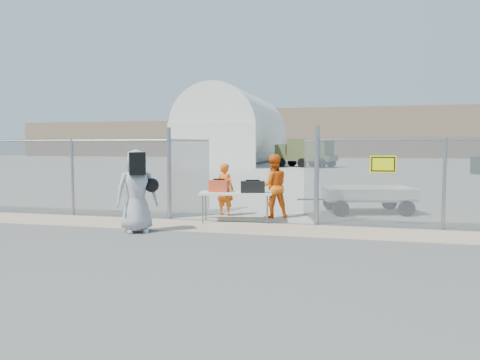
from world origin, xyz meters
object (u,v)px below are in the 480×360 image
(folding_table, at_px, (236,207))
(security_worker_left, at_px, (225,189))
(utility_trailer, at_px, (367,199))
(visitor, at_px, (137,191))
(security_worker_right, at_px, (273,186))

(folding_table, distance_m, security_worker_left, 1.23)
(utility_trailer, bearing_deg, visitor, -153.44)
(security_worker_right, xyz_separation_m, visitor, (-2.66, -2.94, 0.08))
(security_worker_left, distance_m, security_worker_right, 1.40)
(folding_table, bearing_deg, security_worker_left, 108.28)
(folding_table, xyz_separation_m, utility_trailer, (3.36, 2.58, 0.02))
(security_worker_left, relative_size, utility_trailer, 0.44)
(security_worker_left, bearing_deg, folding_table, 136.36)
(security_worker_left, xyz_separation_m, utility_trailer, (3.94, 1.56, -0.34))
(visitor, xyz_separation_m, utility_trailer, (5.21, 4.53, -0.55))
(security_worker_left, height_order, visitor, visitor)
(visitor, height_order, utility_trailer, visitor)
(folding_table, bearing_deg, utility_trailer, 26.31)
(folding_table, distance_m, utility_trailer, 4.24)
(folding_table, height_order, utility_trailer, utility_trailer)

